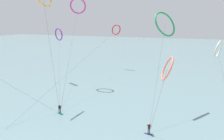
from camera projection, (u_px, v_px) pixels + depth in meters
name	position (u px, v px, depth m)	size (l,w,h in m)	color
sea_water	(169.00, 52.00, 114.14)	(400.00, 200.00, 0.08)	slate
surfer_navy	(149.00, 129.00, 30.17)	(1.40, 0.72, 1.70)	navy
surfer_teal	(60.00, 109.00, 37.04)	(1.40, 0.62, 1.70)	teal
kite_crimson	(116.00, 30.00, 73.09)	(3.83, 50.31, 15.05)	red
kite_magenta	(78.00, 6.00, 53.50)	(9.44, 21.45, 21.86)	#CC288E
kite_coral	(167.00, 69.00, 27.72)	(3.22, 3.71, 11.48)	#EA7260
kite_emerald	(165.00, 24.00, 39.03)	(4.88, 16.08, 17.77)	#199351
kite_ivory	(218.00, 49.00, 49.61)	(3.20, 12.22, 11.65)	silver
kite_violet	(59.00, 34.00, 56.93)	(15.01, 20.57, 14.28)	purple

